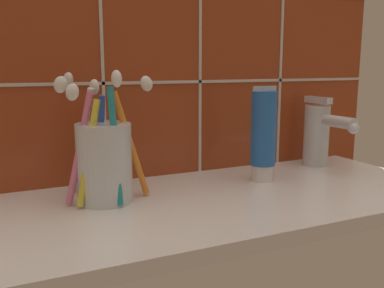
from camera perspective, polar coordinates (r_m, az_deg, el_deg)
name	(u,v)px	position (r cm, az deg, el deg)	size (l,w,h in cm)	color
sink_counter	(233,201)	(64.47, 5.43, -7.53)	(67.89, 30.57, 2.00)	silver
tile_wall_backsplash	(189,48)	(75.17, -0.38, 12.68)	(77.89, 1.72, 47.53)	#933819
toothbrush_cup	(104,158)	(60.41, -11.71, -1.89)	(13.95, 12.48, 18.39)	silver
toothpaste_tube	(263,134)	(70.67, 9.49, 1.27)	(4.31, 4.10, 15.59)	white
sink_faucet	(319,132)	(83.89, 16.63, 1.49)	(4.75, 12.80, 13.06)	silver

